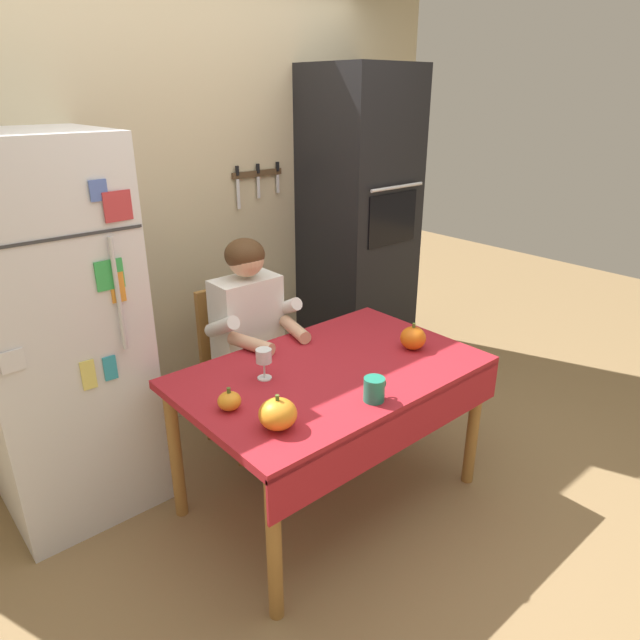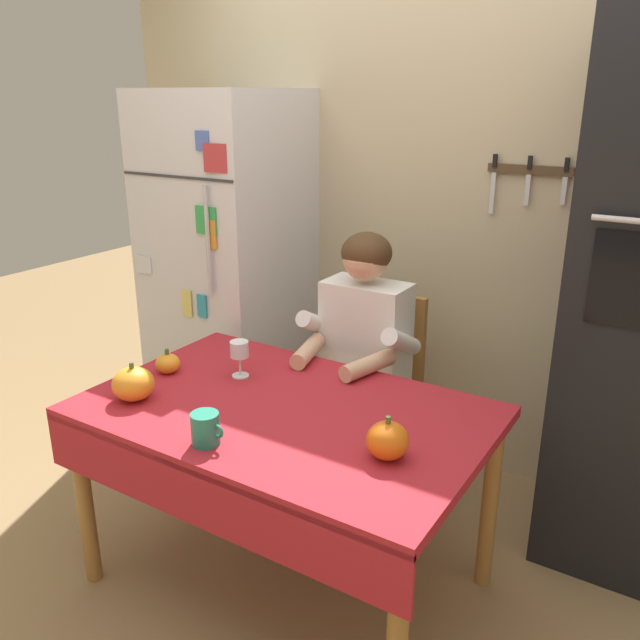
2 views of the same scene
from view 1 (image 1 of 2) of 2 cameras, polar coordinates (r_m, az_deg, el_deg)
The scene contains 12 objects.
ground_plane at distance 3.01m, azimuth 2.38°, elevation -18.21°, with size 10.00×10.00×0.00m, color #93754C.
back_wall_assembly at distance 3.48m, azimuth -12.36°, elevation 10.98°, with size 3.70×0.13×2.60m.
refrigerator at distance 2.88m, azimuth -25.24°, elevation -1.37°, with size 0.68×0.71×1.80m.
wall_oven at distance 3.84m, azimuth 3.83°, elevation 8.68°, with size 0.60×0.64×2.10m.
dining_table at distance 2.68m, azimuth 1.47°, elevation -6.66°, with size 1.40×0.90×0.74m.
chair_behind_person at distance 3.29m, azimuth -8.31°, elevation -3.92°, with size 0.40×0.40×0.93m.
seated_person at distance 3.05m, azimuth -6.60°, elevation -1.31°, with size 0.47×0.55×1.25m.
coffee_mug at distance 2.38m, azimuth 5.51°, elevation -6.98°, with size 0.12×0.09×0.10m.
wine_glass at distance 2.53m, azimuth -5.70°, elevation -3.81°, with size 0.07×0.07×0.14m.
pumpkin_large at distance 2.34m, azimuth -9.14°, elevation -8.07°, with size 0.10×0.10×0.10m.
pumpkin_medium at distance 2.19m, azimuth -4.28°, elevation -9.44°, with size 0.15×0.15×0.14m.
pumpkin_small at distance 2.86m, azimuth 9.38°, elevation -1.80°, with size 0.13×0.13×0.14m.
Camera 1 is at (-1.59, -1.64, 1.95)m, focal length 31.69 mm.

